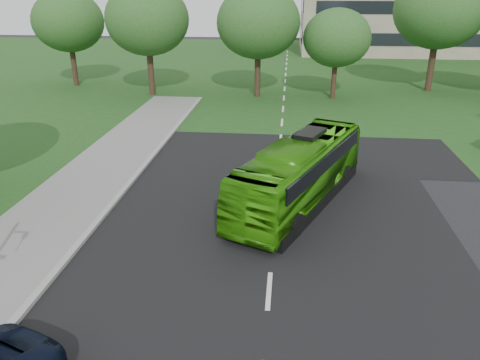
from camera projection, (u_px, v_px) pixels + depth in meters
The scene contains 8 objects.
ground at pixel (272, 257), 16.51m from camera, with size 160.00×160.00×0.00m, color black.
street_surfaces at pixel (278, 106), 37.47m from camera, with size 120.00×120.00×0.15m.
tree_park_a at pixel (147, 19), 39.45m from camera, with size 7.07×7.07×9.39m.
tree_park_b at pixel (258, 23), 38.82m from camera, with size 6.97×6.97×9.14m.
tree_park_c at pixel (337, 38), 38.44m from camera, with size 5.57×5.57×7.40m.
tree_park_d at pixel (440, 10), 40.74m from camera, with size 7.89×7.89×10.44m.
tree_park_f at pixel (68, 21), 43.53m from camera, with size 6.55×6.55×8.75m.
bus at pixel (300, 172), 20.34m from camera, with size 2.34×10.00×2.79m, color #35930D.
Camera 1 is at (0.36, -14.28, 8.80)m, focal length 35.00 mm.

